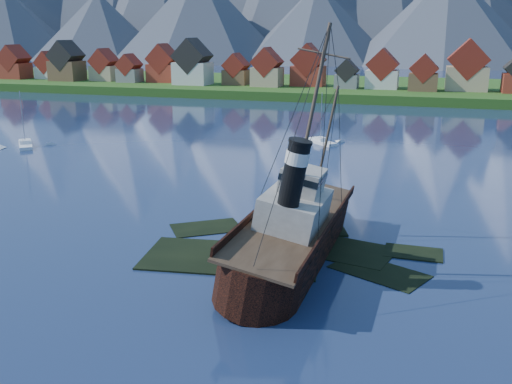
% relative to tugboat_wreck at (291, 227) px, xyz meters
% --- Properties ---
extents(ground, '(1400.00, 1400.00, 0.00)m').
position_rel_tugboat_wreck_xyz_m(ground, '(-2.72, -0.62, -3.14)').
color(ground, '#1B2B4E').
rests_on(ground, ground).
extents(shoal, '(31.71, 21.24, 1.14)m').
position_rel_tugboat_wreck_xyz_m(shoal, '(-0.95, 1.53, -3.49)').
color(shoal, black).
rests_on(shoal, ground).
extents(shore_bank, '(600.00, 80.00, 3.20)m').
position_rel_tugboat_wreck_xyz_m(shore_bank, '(-2.72, 169.38, -3.14)').
color(shore_bank, '#224C15').
rests_on(shore_bank, ground).
extents(seawall, '(600.00, 2.50, 2.00)m').
position_rel_tugboat_wreck_xyz_m(seawall, '(-2.72, 131.38, -3.14)').
color(seawall, '#3F3D38').
rests_on(seawall, ground).
extents(town, '(250.96, 16.69, 17.30)m').
position_rel_tugboat_wreck_xyz_m(town, '(-35.84, 151.56, 5.84)').
color(town, maroon).
rests_on(town, ground).
extents(tugboat_wreck, '(7.35, 31.65, 25.08)m').
position_rel_tugboat_wreck_xyz_m(tugboat_wreck, '(0.00, 0.00, 0.00)').
color(tugboat_wreck, black).
rests_on(tugboat_wreck, ground).
extents(sailboat_a, '(7.99, 8.89, 11.71)m').
position_rel_tugboat_wreck_xyz_m(sailboat_a, '(-65.49, 40.70, -2.89)').
color(sailboat_a, white).
rests_on(sailboat_a, ground).
extents(sailboat_c, '(7.75, 7.38, 11.04)m').
position_rel_tugboat_wreck_xyz_m(sailboat_c, '(-8.75, 61.58, -2.90)').
color(sailboat_c, white).
rests_on(sailboat_c, ground).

